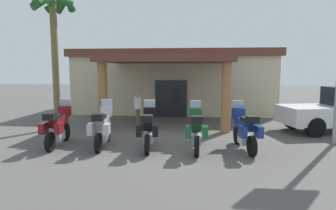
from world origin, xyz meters
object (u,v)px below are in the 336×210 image
(motel_building, at_px, (175,80))
(motorcycle_silver, at_px, (103,127))
(pedestrian, at_px, (138,106))
(motorcycle_green, at_px, (196,130))
(motorcycle_blue, at_px, (245,130))
(palm_tree_roadside, at_px, (54,20))
(motorcycle_black, at_px, (148,129))
(motorcycle_maroon, at_px, (58,127))

(motel_building, distance_m, motorcycle_silver, 9.62)
(pedestrian, bearing_deg, motorcycle_green, -51.35)
(motorcycle_silver, bearing_deg, motorcycle_green, -97.96)
(motorcycle_blue, distance_m, pedestrian, 6.00)
(motorcycle_green, bearing_deg, pedestrian, 32.46)
(motel_building, xyz_separation_m, motorcycle_green, (1.39, -9.46, -1.31))
(motorcycle_silver, height_order, palm_tree_roadside, palm_tree_roadside)
(motorcycle_silver, xyz_separation_m, motorcycle_black, (1.63, -0.07, 0.00))
(motel_building, height_order, motorcycle_black, motel_building)
(motorcycle_black, distance_m, motorcycle_green, 1.63)
(motorcycle_silver, xyz_separation_m, palm_tree_roadside, (-3.04, 2.97, 4.19))
(pedestrian, distance_m, palm_tree_roadside, 5.38)
(motel_building, bearing_deg, motorcycle_silver, -100.86)
(motorcycle_green, relative_size, palm_tree_roadside, 0.35)
(motorcycle_silver, xyz_separation_m, motorcycle_blue, (4.90, 0.04, 0.00))
(motorcycle_black, height_order, palm_tree_roadside, palm_tree_roadside)
(palm_tree_roadside, bearing_deg, motorcycle_black, -32.99)
(palm_tree_roadside, bearing_deg, motorcycle_silver, -44.30)
(motorcycle_green, height_order, motorcycle_blue, same)
(motorcycle_maroon, bearing_deg, motorcycle_black, -96.57)
(motorcycle_black, height_order, motorcycle_blue, same)
(motel_building, distance_m, motorcycle_green, 9.65)
(motorcycle_black, bearing_deg, motorcycle_silver, 82.03)
(motorcycle_maroon, xyz_separation_m, motorcycle_blue, (6.54, 0.05, 0.00))
(pedestrian, bearing_deg, motorcycle_silver, -91.77)
(motorcycle_green, xyz_separation_m, palm_tree_roadside, (-6.31, 3.08, 4.19))
(motel_building, bearing_deg, motorcycle_green, -81.14)
(motel_building, distance_m, pedestrian, 5.58)
(motorcycle_maroon, bearing_deg, palm_tree_roadside, 19.62)
(pedestrian, bearing_deg, motorcycle_black, -69.40)
(palm_tree_roadside, bearing_deg, motorcycle_green, -26.05)
(motorcycle_silver, distance_m, palm_tree_roadside, 5.97)
(motorcycle_black, bearing_deg, pedestrian, 10.33)
(motorcycle_black, xyz_separation_m, motorcycle_green, (1.63, -0.05, 0.00))
(motorcycle_black, bearing_deg, motorcycle_maroon, 83.48)
(motorcycle_silver, bearing_deg, pedestrian, -12.37)
(motorcycle_maroon, height_order, pedestrian, pedestrian)
(motorcycle_green, bearing_deg, motorcycle_silver, 86.45)
(motorcycle_silver, bearing_deg, motorcycle_blue, -95.48)
(motorcycle_maroon, distance_m, motorcycle_silver, 1.63)
(motel_building, xyz_separation_m, motorcycle_maroon, (-3.52, -9.36, -1.31))
(motorcycle_silver, bearing_deg, palm_tree_roadside, 39.79)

